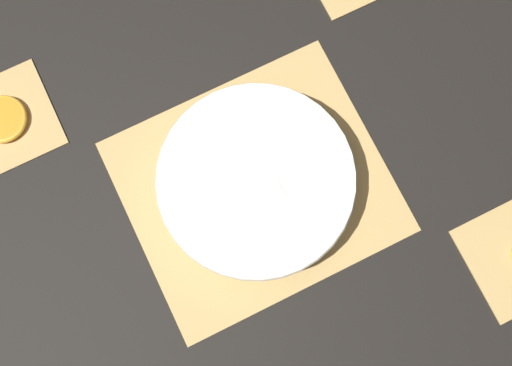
% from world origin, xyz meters
% --- Properties ---
extents(ground_plane, '(6.00, 6.00, 0.00)m').
position_xyz_m(ground_plane, '(0.00, 0.00, 0.00)').
color(ground_plane, black).
extents(bamboo_mat_center, '(0.40, 0.35, 0.01)m').
position_xyz_m(bamboo_mat_center, '(-0.00, 0.00, 0.00)').
color(bamboo_mat_center, tan).
rests_on(bamboo_mat_center, ground_plane).
extents(coaster_mat_far_left, '(0.16, 0.16, 0.01)m').
position_xyz_m(coaster_mat_far_left, '(-0.32, 0.28, 0.00)').
color(coaster_mat_far_left, tan).
rests_on(coaster_mat_far_left, ground_plane).
extents(fruit_salad_bowl, '(0.30, 0.30, 0.07)m').
position_xyz_m(fruit_salad_bowl, '(-0.00, -0.00, 0.04)').
color(fruit_salad_bowl, silver).
rests_on(fruit_salad_bowl, bamboo_mat_center).
extents(orange_slice_whole, '(0.08, 0.08, 0.01)m').
position_xyz_m(orange_slice_whole, '(-0.32, 0.28, 0.01)').
color(orange_slice_whole, orange).
rests_on(orange_slice_whole, coaster_mat_far_left).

